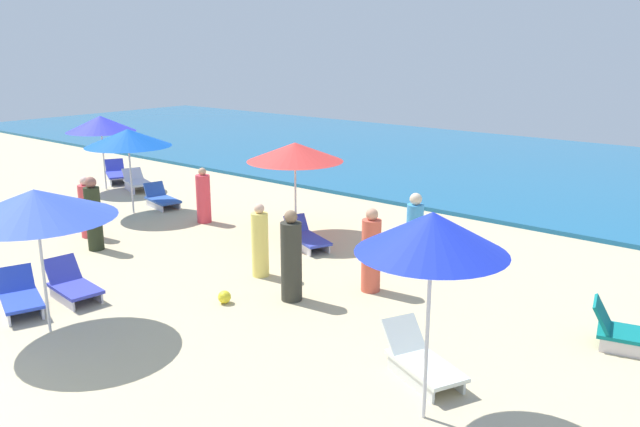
# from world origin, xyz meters

# --- Properties ---
(ocean) EXTENTS (60.00, 15.72, 0.12)m
(ocean) POSITION_xyz_m (0.00, 22.14, 0.06)
(ocean) COLOR #1A6191
(ocean) RESTS_ON ground_plane
(umbrella_0) EXTENTS (2.19, 2.19, 2.40)m
(umbrella_0) POSITION_xyz_m (-9.43, 10.07, 2.15)
(umbrella_0) COLOR silver
(umbrella_0) RESTS_ON ground_plane
(lounge_chair_0_0) EXTENTS (1.58, 1.22, 0.71)m
(lounge_chair_0_0) POSITION_xyz_m (-10.18, 10.98, 0.27)
(lounge_chair_0_0) COLOR silver
(lounge_chair_0_0) RESTS_ON ground_plane
(lounge_chair_0_1) EXTENTS (1.45, 1.02, 0.65)m
(lounge_chair_0_1) POSITION_xyz_m (-8.52, 10.64, 0.27)
(lounge_chair_0_1) COLOR silver
(lounge_chair_0_1) RESTS_ON ground_plane
(umbrella_2) EXTENTS (2.35, 2.35, 2.38)m
(umbrella_2) POSITION_xyz_m (-6.14, 8.85, 2.13)
(umbrella_2) COLOR silver
(umbrella_2) RESTS_ON ground_plane
(lounge_chair_2_0) EXTENTS (1.38, 0.87, 0.65)m
(lounge_chair_2_0) POSITION_xyz_m (-6.11, 9.80, 0.24)
(lounge_chair_2_0) COLOR silver
(lounge_chair_2_0) RESTS_ON ground_plane
(lounge_chair_4_1) EXTENTS (1.35, 0.93, 0.73)m
(lounge_chair_4_1) POSITION_xyz_m (6.92, 8.85, 0.27)
(lounge_chair_4_1) COLOR silver
(lounge_chair_4_1) RESTS_ON ground_plane
(umbrella_5) EXTENTS (1.84, 1.84, 2.72)m
(umbrella_5) POSITION_xyz_m (5.42, 5.18, 2.46)
(umbrella_5) COLOR silver
(umbrella_5) RESTS_ON ground_plane
(lounge_chair_5_0) EXTENTS (1.52, 1.12, 0.69)m
(lounge_chair_5_0) POSITION_xyz_m (4.85, 6.04, 0.25)
(lounge_chair_5_0) COLOR silver
(lounge_chair_5_0) RESTS_ON ground_plane
(umbrella_6) EXTENTS (2.35, 2.35, 2.33)m
(umbrella_6) POSITION_xyz_m (-1.17, 10.15, 2.10)
(umbrella_6) COLOR silver
(umbrella_6) RESTS_ON ground_plane
(lounge_chair_6_0) EXTENTS (1.57, 1.09, 0.64)m
(lounge_chair_6_0) POSITION_xyz_m (-0.36, 9.60, 0.23)
(lounge_chair_6_0) COLOR silver
(lounge_chair_6_0) RESTS_ON ground_plane
(umbrella_7) EXTENTS (2.48, 2.48, 2.42)m
(umbrella_7) POSITION_xyz_m (-0.67, 3.43, 2.18)
(umbrella_7) COLOR silver
(umbrella_7) RESTS_ON ground_plane
(lounge_chair_7_0) EXTENTS (1.33, 0.75, 0.70)m
(lounge_chair_7_0) POSITION_xyz_m (-1.68, 4.44, 0.25)
(lounge_chair_7_0) COLOR silver
(lounge_chair_7_0) RESTS_ON ground_plane
(lounge_chair_7_1) EXTENTS (1.39, 0.98, 0.70)m
(lounge_chair_7_1) POSITION_xyz_m (-1.85, 3.53, 0.26)
(lounge_chair_7_1) COLOR silver
(lounge_chair_7_1) RESTS_ON ground_plane
(beachgoer_0) EXTENTS (0.55, 0.55, 1.72)m
(beachgoer_0) POSITION_xyz_m (1.53, 7.00, 0.80)
(beachgoer_0) COLOR #33332A
(beachgoer_0) RESTS_ON ground_plane
(beachgoer_1) EXTENTS (0.48, 0.48, 1.53)m
(beachgoer_1) POSITION_xyz_m (0.18, 7.54, 0.71)
(beachgoer_1) COLOR #F9E169
(beachgoer_1) RESTS_ON ground_plane
(beachgoer_2) EXTENTS (0.50, 0.50, 1.62)m
(beachgoer_2) POSITION_xyz_m (2.33, 10.00, 0.76)
(beachgoer_2) COLOR #3D95D9
(beachgoer_2) RESTS_ON ground_plane
(beachgoer_3) EXTENTS (0.44, 0.44, 1.52)m
(beachgoer_3) POSITION_xyz_m (-5.03, 6.79, 0.70)
(beachgoer_3) COLOR #E6484F
(beachgoer_3) RESTS_ON ground_plane
(beachgoer_4) EXTENTS (0.52, 0.52, 1.48)m
(beachgoer_4) POSITION_xyz_m (-3.86, 9.49, 0.68)
(beachgoer_4) COLOR #E8404E
(beachgoer_4) RESTS_ON ground_plane
(beachgoer_6) EXTENTS (0.50, 0.50, 1.64)m
(beachgoer_6) POSITION_xyz_m (2.40, 8.30, 0.76)
(beachgoer_6) COLOR #DD5842
(beachgoer_6) RESTS_ON ground_plane
(beachgoer_7) EXTENTS (0.43, 0.43, 1.72)m
(beachgoer_7) POSITION_xyz_m (-3.98, 6.35, 0.81)
(beachgoer_7) COLOR #272F1C
(beachgoer_7) RESTS_ON ground_plane
(beach_ball_0) EXTENTS (0.24, 0.24, 0.24)m
(beach_ball_0) POSITION_xyz_m (0.69, 6.08, 0.12)
(beach_ball_0) COLOR yellow
(beach_ball_0) RESTS_ON ground_plane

